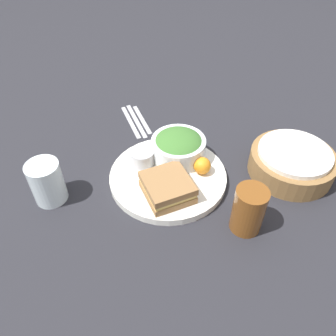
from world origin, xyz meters
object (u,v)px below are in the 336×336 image
object	(u,v)px
salad_bowl	(178,146)
plate	(168,177)
drink_glass	(248,210)
fork	(131,122)
spoon	(142,119)
bread_basket	(292,162)
water_glass	(47,183)
sandwich	(167,187)
dressing_cup	(142,157)
knife	(136,121)

from	to	relation	value
salad_bowl	plate	bearing A→B (deg)	-34.52
plate	drink_glass	distance (m)	0.22
fork	spoon	world-z (taller)	same
bread_basket	water_glass	world-z (taller)	water_glass
salad_bowl	bread_basket	bearing A→B (deg)	70.13
sandwich	spoon	size ratio (longest dim) A/B	0.80
salad_bowl	dressing_cup	world-z (taller)	salad_bowl
salad_bowl	knife	size ratio (longest dim) A/B	0.76
drink_glass	fork	bearing A→B (deg)	-156.38
plate	sandwich	distance (m)	0.07
fork	water_glass	bearing A→B (deg)	131.10
salad_bowl	dressing_cup	size ratio (longest dim) A/B	2.28
dressing_cup	drink_glass	world-z (taller)	drink_glass
bread_basket	water_glass	bearing A→B (deg)	-93.63
plate	dressing_cup	bearing A→B (deg)	-134.72
sandwich	dressing_cup	distance (m)	0.12
fork	knife	size ratio (longest dim) A/B	0.95
dressing_cup	bread_basket	world-z (taller)	bread_basket
fork	bread_basket	bearing A→B (deg)	-138.09
fork	spoon	size ratio (longest dim) A/B	1.11
dressing_cup	fork	size ratio (longest dim) A/B	0.35
plate	drink_glass	bearing A→B (deg)	36.97
plate	fork	distance (m)	0.26
salad_bowl	knife	xyz separation A→B (m)	(-0.20, -0.08, -0.05)
salad_bowl	spoon	bearing A→B (deg)	-163.36
bread_basket	drink_glass	bearing A→B (deg)	-52.28
plate	knife	size ratio (longest dim) A/B	1.59
sandwich	water_glass	size ratio (longest dim) A/B	1.20
water_glass	fork	bearing A→B (deg)	139.88
spoon	water_glass	world-z (taller)	water_glass
knife	water_glass	world-z (taller)	water_glass
dressing_cup	spoon	size ratio (longest dim) A/B	0.39
dressing_cup	water_glass	size ratio (longest dim) A/B	0.58
bread_basket	knife	size ratio (longest dim) A/B	1.15
drink_glass	spoon	size ratio (longest dim) A/B	0.71
sandwich	water_glass	distance (m)	0.27
spoon	fork	bearing A→B (deg)	90.00
spoon	drink_glass	bearing A→B (deg)	-169.48
plate	spoon	world-z (taller)	plate
drink_glass	fork	xyz separation A→B (m)	(-0.43, -0.19, -0.05)
salad_bowl	spoon	distance (m)	0.22
salad_bowl	sandwich	bearing A→B (deg)	-24.30
sandwich	fork	world-z (taller)	sandwich
knife	water_glass	distance (m)	0.36
dressing_cup	drink_glass	size ratio (longest dim) A/B	0.55
water_glass	knife	bearing A→B (deg)	137.97
spoon	water_glass	distance (m)	0.37
plate	water_glass	bearing A→B (deg)	-89.57
drink_glass	fork	size ratio (longest dim) A/B	0.64
drink_glass	knife	size ratio (longest dim) A/B	0.61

